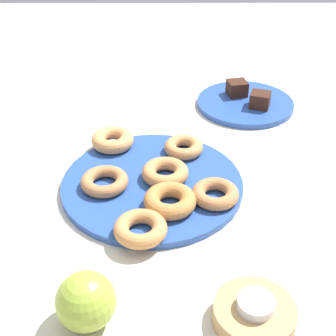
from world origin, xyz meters
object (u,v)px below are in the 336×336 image
object	(u,v)px
donut_1	(170,201)
donut_2	(113,140)
donut_3	(105,181)
donut_0	(184,147)
brownie_far	(260,100)
donut_4	(215,194)
tealight	(256,304)
donut_plate	(152,184)
cake_plate	(245,104)
apple	(86,301)
donut_5	(165,173)
brownie_near	(237,88)
donut_6	(141,229)
candle_holder	(254,315)

from	to	relation	value
donut_1	donut_2	size ratio (longest dim) A/B	1.05
donut_1	donut_3	size ratio (longest dim) A/B	1.05
donut_0	brownie_far	world-z (taller)	brownie_far
donut_2	donut_4	xyz separation A→B (m)	(0.18, 0.20, -0.00)
donut_2	tealight	bearing A→B (deg)	28.12
donut_plate	cake_plate	distance (m)	0.40
apple	cake_plate	bearing A→B (deg)	154.73
donut_plate	donut_5	distance (m)	0.03
brownie_near	apple	world-z (taller)	apple
apple	donut_2	bearing A→B (deg)	-179.40
brownie_near	apple	distance (m)	0.73
donut_3	donut_5	distance (m)	0.11
donut_plate	donut_4	xyz separation A→B (m)	(0.05, 0.11, 0.02)
donut_4	tealight	distance (m)	0.26
cake_plate	brownie_near	xyz separation A→B (m)	(-0.04, -0.02, 0.02)
donut_3	donut_5	xyz separation A→B (m)	(-0.03, 0.11, 0.00)
donut_4	donut_3	bearing A→B (deg)	-100.85
donut_2	tealight	xyz separation A→B (m)	(0.43, 0.23, 0.01)
apple	donut_0	bearing A→B (deg)	160.72
donut_1	donut_6	xyz separation A→B (m)	(0.07, -0.05, -0.00)
donut_5	tealight	xyz separation A→B (m)	(0.32, 0.12, 0.01)
donut_plate	brownie_far	bearing A→B (deg)	140.27
brownie_far	donut_6	bearing A→B (deg)	-30.60
donut_1	donut_2	bearing A→B (deg)	-149.67
donut_1	candle_holder	distance (m)	0.26
donut_5	donut_6	distance (m)	0.16
donut_0	cake_plate	size ratio (longest dim) A/B	0.34
donut_plate	tealight	xyz separation A→B (m)	(0.31, 0.15, 0.03)
donut_6	donut_5	bearing A→B (deg)	165.74
donut_plate	donut_2	distance (m)	0.15
donut_5	tealight	distance (m)	0.34
brownie_near	tealight	bearing A→B (deg)	-4.77
brownie_near	brownie_far	xyz separation A→B (m)	(0.06, 0.05, 0.00)
brownie_near	apple	size ratio (longest dim) A/B	0.55
donut_6	cake_plate	bearing A→B (deg)	153.73
brownie_far	tealight	bearing A→B (deg)	-9.61
donut_1	donut_5	size ratio (longest dim) A/B	1.05
donut_3	donut_6	distance (m)	0.15
donut_0	brownie_near	world-z (taller)	brownie_near
candle_holder	donut_1	bearing A→B (deg)	-153.89
brownie_far	donut_5	bearing A→B (deg)	-37.69
brownie_near	tealight	xyz separation A→B (m)	(0.67, -0.06, 0.00)
donut_3	donut_4	size ratio (longest dim) A/B	1.05
donut_4	brownie_far	distance (m)	0.38
cake_plate	candle_holder	xyz separation A→B (m)	(0.64, -0.07, 0.01)
donut_plate	donut_4	bearing A→B (deg)	64.40
donut_0	donut_4	xyz separation A→B (m)	(0.15, 0.05, -0.00)
donut_4	brownie_far	bearing A→B (deg)	159.11
donut_1	apple	world-z (taller)	apple
donut_1	donut_5	distance (m)	0.09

